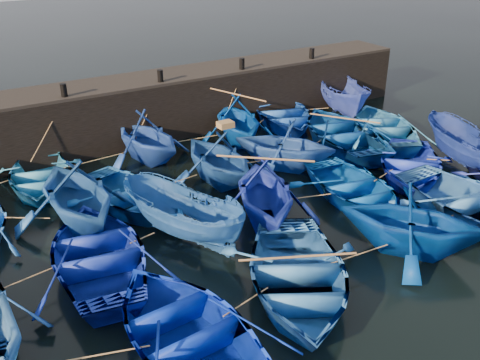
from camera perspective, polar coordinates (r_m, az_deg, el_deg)
ground at (r=16.37m, az=5.88°, el=-6.42°), size 120.00×120.00×0.00m
quay_wall at (r=24.20m, az=-9.11°, el=7.68°), size 26.00×2.50×2.50m
quay_top at (r=23.83m, az=-9.33°, el=10.66°), size 26.00×2.50×0.12m
bollard_1 at (r=21.77m, az=-18.29°, el=9.08°), size 0.24×0.24×0.50m
bollard_2 at (r=22.95m, az=-8.50°, el=10.93°), size 0.24×0.24×0.50m
bollard_3 at (r=24.72m, az=0.20°, el=12.30°), size 0.24×0.24×0.50m
bollard_4 at (r=26.97m, az=7.66°, el=13.24°), size 0.24×0.24×0.50m
boat_1 at (r=20.49m, az=-20.72°, el=0.41°), size 4.18×5.11×0.93m
boat_2 at (r=21.47m, az=-9.98°, el=4.62°), size 4.10×4.54×2.09m
boat_3 at (r=22.92m, az=-0.28°, el=6.47°), size 4.50×4.88×2.13m
boat_4 at (r=25.33m, az=4.53°, el=7.07°), size 5.18×6.15×1.09m
boat_5 at (r=26.83m, az=10.97°, el=8.69°), size 3.71×5.27×1.91m
boat_7 at (r=17.17m, az=-17.03°, el=-1.27°), size 4.09×4.69×2.40m
boat_8 at (r=18.09m, az=-11.28°, el=-1.64°), size 4.67×5.58×0.99m
boat_9 at (r=19.28m, az=-2.29°, el=2.52°), size 3.66×4.19×2.12m
boat_10 at (r=20.53m, az=4.78°, el=3.87°), size 5.10×5.16×2.06m
boat_11 at (r=23.21m, az=10.93°, el=5.01°), size 5.44×6.63×1.20m
boat_12 at (r=24.44m, az=15.08°, el=5.52°), size 5.75×6.40×1.09m
boat_14 at (r=15.23m, az=-14.83°, el=-7.49°), size 4.58×5.84×1.10m
boat_15 at (r=15.94m, az=-6.24°, el=-3.84°), size 3.35×4.65×1.69m
boat_16 at (r=16.73m, az=2.61°, el=-1.21°), size 4.98×5.26×2.18m
boat_17 at (r=18.62m, az=12.15°, el=-0.89°), size 4.01×5.19×0.99m
boat_18 at (r=20.89m, az=17.66°, el=1.49°), size 5.84×5.82×1.00m
boat_19 at (r=22.28m, az=23.01°, el=3.16°), size 2.50×4.67×1.72m
boat_21 at (r=12.35m, az=-5.58°, el=-15.69°), size 4.20×5.60×1.11m
boat_22 at (r=13.92m, az=6.10°, el=-10.15°), size 5.98×6.59×1.12m
boat_23 at (r=15.96m, az=17.94°, el=-4.09°), size 5.29×5.39×2.15m
boat_24 at (r=18.62m, az=23.94°, el=-2.41°), size 4.06×5.63×1.16m
wooden_crate at (r=18.98m, az=-1.56°, el=5.94°), size 0.54×0.42×0.21m
mooring_ropes at (r=19.54m, az=-3.40°, el=2.27°), size 18.06×12.17×2.10m
loose_oars at (r=18.69m, az=4.99°, el=3.75°), size 10.02×11.80×1.12m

